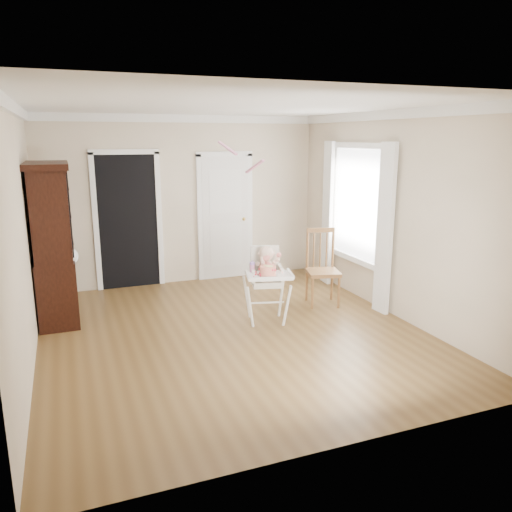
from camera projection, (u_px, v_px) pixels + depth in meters
name	position (u px, v px, depth m)	size (l,w,h in m)	color
floor	(234.00, 333.00, 6.15)	(5.00, 5.00, 0.00)	brown
ceiling	(231.00, 105.00, 5.52)	(5.00, 5.00, 0.00)	white
wall_back	(184.00, 201.00, 8.10)	(4.50, 4.50, 0.00)	beige
wall_left	(21.00, 239.00, 5.04)	(5.00, 5.00, 0.00)	beige
wall_right	(393.00, 215.00, 6.62)	(5.00, 5.00, 0.00)	beige
crown_molding	(231.00, 111.00, 5.53)	(4.50, 5.00, 0.12)	white
doorway	(128.00, 219.00, 7.83)	(1.06, 0.05, 2.22)	black
closet_door	(225.00, 218.00, 8.40)	(0.96, 0.09, 2.13)	white
window_right	(355.00, 212.00, 7.34)	(0.13, 1.84, 2.30)	white
high_chair	(267.00, 276.00, 6.40)	(0.72, 0.83, 1.00)	white
baby	(266.00, 264.00, 6.39)	(0.29, 0.26, 0.46)	beige
cake	(268.00, 271.00, 6.12)	(0.26, 0.26, 0.12)	silver
sippy_cup	(252.00, 267.00, 6.27)	(0.07, 0.07, 0.16)	pink
china_cabinet	(54.00, 243.00, 6.44)	(0.54, 1.22, 2.05)	black
dining_chair	(322.00, 270.00, 7.14)	(0.54, 0.54, 1.08)	brown
streamer	(227.00, 148.00, 5.59)	(0.03, 0.50, 0.02)	pink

